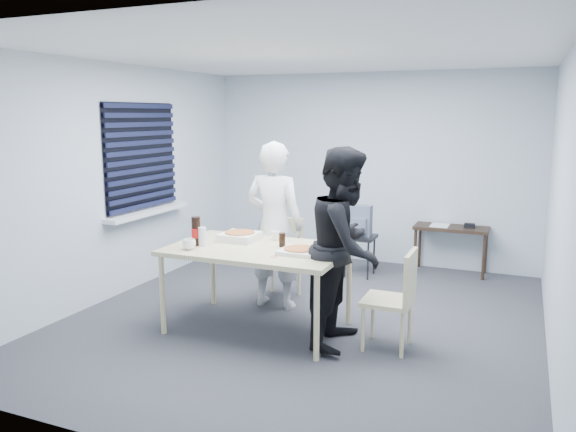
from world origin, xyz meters
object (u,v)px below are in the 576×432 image
at_px(chair_far, 283,252).
at_px(person_black, 346,247).
at_px(side_table, 451,233).
at_px(mug_b, 275,235).
at_px(chair_right, 398,293).
at_px(stool, 360,244).
at_px(backpack, 360,221).
at_px(person_white, 274,225).
at_px(dining_table, 258,253).
at_px(mug_a, 189,244).
at_px(soda_bottle, 196,231).

height_order(chair_far, person_black, person_black).
distance_m(side_table, mug_b, 2.77).
bearing_deg(chair_right, stool, 113.81).
relative_size(chair_far, stool, 1.69).
distance_m(chair_far, backpack, 1.27).
bearing_deg(person_white, chair_right, 156.63).
height_order(person_white, mug_b, person_white).
distance_m(chair_far, person_black, 1.49).
distance_m(dining_table, chair_right, 1.35).
relative_size(chair_far, mug_b, 8.90).
bearing_deg(person_white, backpack, -110.13).
xyz_separation_m(backpack, mug_a, (-0.96, -2.44, 0.14)).
distance_m(person_black, stool, 2.22).
relative_size(chair_far, backpack, 2.30).
bearing_deg(stool, chair_far, -117.71).
relative_size(person_white, backpack, 4.57).
distance_m(chair_far, chair_right, 1.80).
xyz_separation_m(chair_right, stool, (-0.92, 2.09, -0.10)).
distance_m(side_table, soda_bottle, 3.52).
bearing_deg(mug_b, dining_table, -94.43).
bearing_deg(dining_table, person_black, 0.48).
distance_m(stool, mug_a, 2.66).
bearing_deg(mug_a, stool, 68.66).
relative_size(chair_right, side_table, 0.96).
relative_size(backpack, soda_bottle, 1.40).
bearing_deg(stool, dining_table, -100.86).
xyz_separation_m(person_white, mug_a, (-0.42, -0.99, -0.03)).
relative_size(chair_far, mug_a, 7.24).
bearing_deg(mug_b, soda_bottle, -141.08).
xyz_separation_m(side_table, mug_b, (-1.43, -2.35, 0.31)).
xyz_separation_m(person_white, soda_bottle, (-0.46, -0.81, 0.05)).
relative_size(dining_table, backpack, 4.27).
bearing_deg(mug_a, chair_far, 74.49).
height_order(person_black, backpack, person_black).
bearing_deg(dining_table, mug_a, -149.62).
xyz_separation_m(chair_right, person_black, (-0.47, -0.03, 0.37)).
bearing_deg(person_white, side_table, -127.88).
distance_m(side_table, backpack, 1.21).
bearing_deg(soda_bottle, person_black, 5.85).
distance_m(chair_right, backpack, 2.28).
distance_m(person_black, backpack, 2.16).
relative_size(dining_table, person_black, 0.93).
relative_size(person_black, soda_bottle, 6.40).
xyz_separation_m(side_table, backpack, (-1.05, -0.58, 0.18)).
distance_m(mug_a, mug_b, 0.89).
relative_size(chair_right, soda_bottle, 3.22).
bearing_deg(chair_right, person_black, -176.49).
distance_m(chair_right, person_black, 0.60).
xyz_separation_m(person_black, mug_b, (-0.83, 0.34, -0.03)).
bearing_deg(chair_far, backpack, 62.04).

